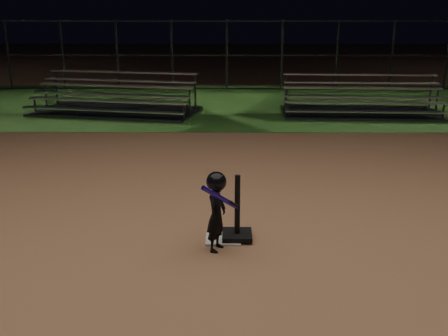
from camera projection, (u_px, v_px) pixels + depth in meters
ground at (223, 239)px, 6.66m from camera, size 80.00×80.00×0.00m
grass_strip at (227, 104)px, 16.22m from camera, size 60.00×8.00×0.01m
home_plate at (223, 238)px, 6.66m from camera, size 0.45×0.45×0.02m
batting_tee at (237, 226)px, 6.60m from camera, size 0.38×0.38×0.84m
child_batter at (217, 209)px, 6.20m from camera, size 0.46×0.55×1.01m
bleacher_left at (116, 105)px, 14.71m from camera, size 4.90×3.06×1.12m
bleacher_right at (361, 107)px, 14.52m from camera, size 4.47×2.36×1.07m
backstop_fence at (227, 55)px, 18.72m from camera, size 20.08×0.08×2.50m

